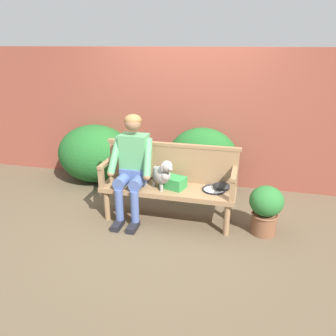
{
  "coord_description": "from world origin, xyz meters",
  "views": [
    {
      "loc": [
        0.9,
        -3.61,
        2.12
      ],
      "look_at": [
        0.0,
        0.0,
        0.7
      ],
      "focal_mm": 35.33,
      "sensor_mm": 36.0,
      "label": 1
    }
  ],
  "objects_px": {
    "baseball_glove": "(222,186)",
    "sports_bag": "(173,182)",
    "garden_bench": "(168,191)",
    "dog_on_bench": "(163,174)",
    "person_seated": "(133,163)",
    "potted_plant": "(266,208)",
    "tennis_racket": "(214,189)"
  },
  "relations": [
    {
      "from": "person_seated",
      "to": "sports_bag",
      "type": "distance_m",
      "value": 0.55
    },
    {
      "from": "dog_on_bench",
      "to": "baseball_glove",
      "type": "height_order",
      "value": "dog_on_bench"
    },
    {
      "from": "dog_on_bench",
      "to": "sports_bag",
      "type": "distance_m",
      "value": 0.18
    },
    {
      "from": "person_seated",
      "to": "potted_plant",
      "type": "bearing_deg",
      "value": -1.0
    },
    {
      "from": "person_seated",
      "to": "tennis_racket",
      "type": "relative_size",
      "value": 2.32
    },
    {
      "from": "baseball_glove",
      "to": "garden_bench",
      "type": "bearing_deg",
      "value": -176.49
    },
    {
      "from": "baseball_glove",
      "to": "sports_bag",
      "type": "bearing_deg",
      "value": -175.63
    },
    {
      "from": "person_seated",
      "to": "potted_plant",
      "type": "height_order",
      "value": "person_seated"
    },
    {
      "from": "baseball_glove",
      "to": "tennis_racket",
      "type": "bearing_deg",
      "value": -178.64
    },
    {
      "from": "baseball_glove",
      "to": "potted_plant",
      "type": "bearing_deg",
      "value": -15.78
    },
    {
      "from": "tennis_racket",
      "to": "baseball_glove",
      "type": "distance_m",
      "value": 0.09
    },
    {
      "from": "person_seated",
      "to": "dog_on_bench",
      "type": "distance_m",
      "value": 0.41
    },
    {
      "from": "person_seated",
      "to": "tennis_racket",
      "type": "xyz_separation_m",
      "value": [
        1.01,
        0.08,
        -0.26
      ]
    },
    {
      "from": "garden_bench",
      "to": "dog_on_bench",
      "type": "distance_m",
      "value": 0.26
    },
    {
      "from": "baseball_glove",
      "to": "sports_bag",
      "type": "xyz_separation_m",
      "value": [
        -0.58,
        -0.08,
        0.03
      ]
    },
    {
      "from": "tennis_racket",
      "to": "potted_plant",
      "type": "distance_m",
      "value": 0.63
    },
    {
      "from": "dog_on_bench",
      "to": "tennis_racket",
      "type": "bearing_deg",
      "value": 11.6
    },
    {
      "from": "person_seated",
      "to": "potted_plant",
      "type": "distance_m",
      "value": 1.67
    },
    {
      "from": "person_seated",
      "to": "sports_bag",
      "type": "height_order",
      "value": "person_seated"
    },
    {
      "from": "potted_plant",
      "to": "tennis_racket",
      "type": "bearing_deg",
      "value": 169.86
    },
    {
      "from": "dog_on_bench",
      "to": "baseball_glove",
      "type": "xyz_separation_m",
      "value": [
        0.7,
        0.13,
        -0.15
      ]
    },
    {
      "from": "dog_on_bench",
      "to": "baseball_glove",
      "type": "distance_m",
      "value": 0.73
    },
    {
      "from": "garden_bench",
      "to": "sports_bag",
      "type": "bearing_deg",
      "value": -0.74
    },
    {
      "from": "person_seated",
      "to": "dog_on_bench",
      "type": "relative_size",
      "value": 3.45
    },
    {
      "from": "garden_bench",
      "to": "person_seated",
      "type": "xyz_separation_m",
      "value": [
        -0.45,
        -0.01,
        0.33
      ]
    },
    {
      "from": "garden_bench",
      "to": "sports_bag",
      "type": "distance_m",
      "value": 0.15
    },
    {
      "from": "tennis_racket",
      "to": "potted_plant",
      "type": "xyz_separation_m",
      "value": [
        0.61,
        -0.11,
        -0.13
      ]
    },
    {
      "from": "tennis_racket",
      "to": "baseball_glove",
      "type": "height_order",
      "value": "baseball_glove"
    },
    {
      "from": "garden_bench",
      "to": "person_seated",
      "type": "bearing_deg",
      "value": -178.64
    },
    {
      "from": "garden_bench",
      "to": "tennis_racket",
      "type": "relative_size",
      "value": 2.9
    },
    {
      "from": "garden_bench",
      "to": "tennis_racket",
      "type": "distance_m",
      "value": 0.57
    },
    {
      "from": "dog_on_bench",
      "to": "potted_plant",
      "type": "relative_size",
      "value": 0.64
    }
  ]
}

